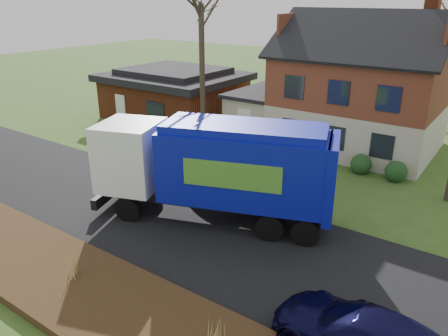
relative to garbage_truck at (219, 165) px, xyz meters
The scene contains 9 objects.
ground 2.80m from the garbage_truck, 118.41° to the right, with size 120.00×120.00×0.00m, color #30531B.
road 2.79m from the garbage_truck, 118.41° to the right, with size 80.00×7.00×0.02m, color black.
mulch_verge 6.93m from the garbage_truck, 95.73° to the right, with size 80.00×3.50×0.30m, color black.
main_house 12.83m from the garbage_truck, 86.23° to the left, with size 12.95×8.95×9.26m.
ranch_house 17.31m from the garbage_truck, 137.01° to the left, with size 9.80×8.20×3.70m.
garbage_truck is the anchor object (origin of this frame).
silver_sedan 3.13m from the garbage_truck, 116.40° to the left, with size 1.67×4.78×1.57m, color #B5B8BE.
grass_clump_mid 6.62m from the garbage_truck, 100.94° to the right, with size 0.38×0.31×1.05m.
grass_clump_east 7.68m from the garbage_truck, 54.71° to the right, with size 0.37×0.30×0.92m.
Camera 1 is at (10.24, -12.04, 8.80)m, focal length 35.00 mm.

